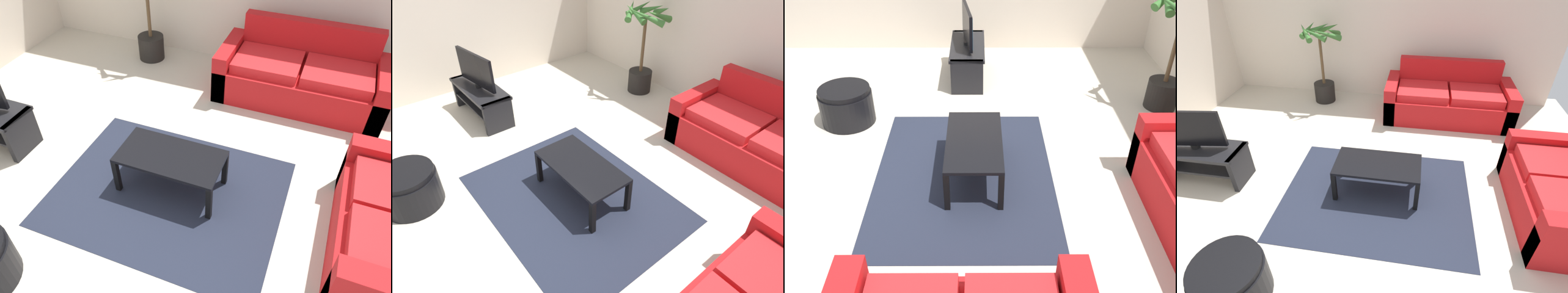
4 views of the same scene
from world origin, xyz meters
TOP-DOWN VIEW (x-y plane):
  - ground_plane at (0.00, 0.00)m, footprint 6.60×6.60m
  - wall_back at (0.00, 3.00)m, footprint 6.00×0.06m
  - couch_main at (1.16, 2.28)m, footprint 2.04×0.90m
  - couch_loveseat at (2.28, 0.23)m, footprint 0.90×1.51m
  - tv_stand at (-1.93, 0.19)m, footprint 1.10×0.45m
  - tv at (-1.93, 0.19)m, footprint 0.81×0.15m
  - coffee_table at (0.28, 0.29)m, footprint 0.99×0.51m
  - area_rug at (0.28, 0.19)m, footprint 2.20×1.70m
  - potted_palm at (-1.05, 2.54)m, footprint 0.78×0.79m
  - ottoman at (-0.73, -1.16)m, footprint 0.60×0.60m

SIDE VIEW (x-z plane):
  - ground_plane at x=0.00m, z-range 0.00..0.00m
  - area_rug at x=0.28m, z-range 0.00..0.01m
  - ottoman at x=-0.73m, z-range 0.00..0.42m
  - couch_loveseat at x=2.28m, z-range -0.15..0.75m
  - couch_main at x=1.16m, z-range -0.15..0.75m
  - tv_stand at x=-1.93m, z-range 0.07..0.54m
  - coffee_table at x=0.28m, z-range 0.15..0.57m
  - potted_palm at x=-1.05m, z-range -0.10..1.33m
  - tv at x=-1.93m, z-range 0.48..0.97m
  - wall_back at x=0.00m, z-range 0.00..2.70m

